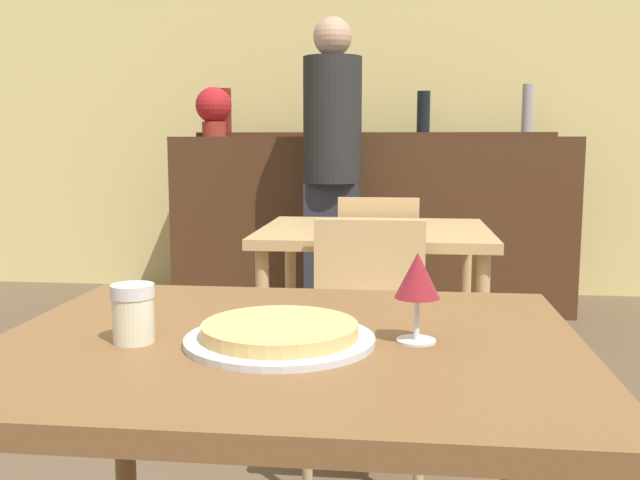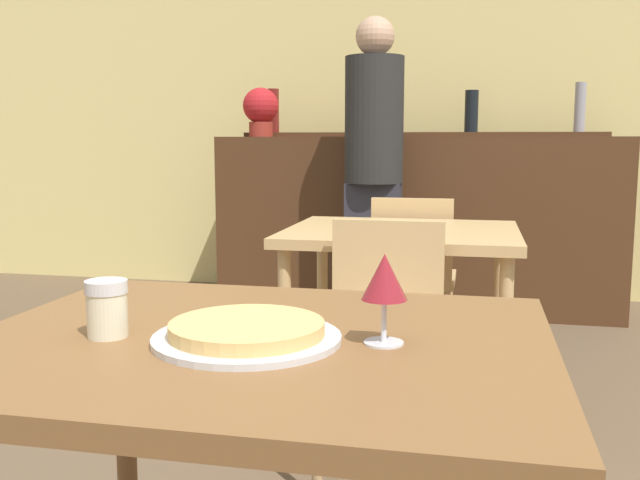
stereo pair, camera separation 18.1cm
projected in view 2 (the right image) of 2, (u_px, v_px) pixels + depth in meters
The scene contains 12 objects.
wall_back at pixel (424, 100), 5.10m from camera, with size 8.00×0.05×2.80m.
dining_table_near at pixel (258, 381), 1.30m from camera, with size 1.05×0.85×0.76m.
dining_table_far at pixel (402, 252), 2.88m from camera, with size 0.92×0.79×0.76m.
bar_counter at pixel (416, 223), 4.72m from camera, with size 2.60×0.56×1.13m.
bar_back_shelf at pixel (419, 128), 4.77m from camera, with size 2.39×0.24×0.34m.
chair_far_side_front at pixel (383, 330), 2.35m from camera, with size 0.40×0.40×0.85m.
chair_far_side_back at pixel (413, 269), 3.45m from camera, with size 0.40×0.40×0.85m.
pizza_tray at pixel (247, 333), 1.25m from camera, with size 0.33×0.33×0.04m.
cheese_shaker at pixel (107, 308), 1.28m from camera, with size 0.08×0.08×0.10m.
person_standing at pixel (374, 162), 4.15m from camera, with size 0.34×0.34×1.81m.
wine_glass at pixel (385, 279), 1.23m from camera, with size 0.08×0.08×0.16m.
potted_plant at pixel (261, 109), 4.79m from camera, with size 0.24×0.24×0.33m.
Camera 2 is at (0.38, -1.20, 1.12)m, focal length 40.00 mm.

